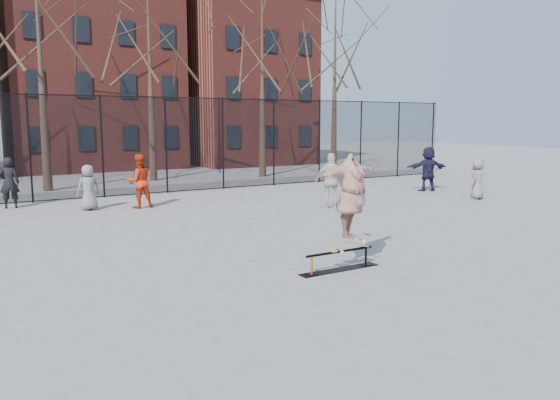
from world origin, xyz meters
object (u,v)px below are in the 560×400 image
bystander_grey (88,188)px  bystander_navy (428,169)px  bystander_extra (478,179)px  skater (351,202)px  bystander_red (139,181)px  skateboard (350,246)px  bystander_black (9,183)px  bystander_white (332,181)px  skate_rail (340,262)px

bystander_grey → bystander_navy: bearing=164.0°
bystander_grey → bystander_extra: bystander_extra is taller
bystander_grey → bystander_extra: (13.38, -5.12, 0.00)m
skater → bystander_red: bearing=74.1°
skateboard → bystander_extra: size_ratio=0.59×
skateboard → bystander_extra: bystander_extra is taller
bystander_grey → skater: bearing=99.6°
skater → bystander_navy: size_ratio=1.10×
bystander_black → bystander_red: bearing=160.3°
skateboard → bystander_navy: bystander_navy is taller
bystander_red → bystander_extra: 12.67m
skater → bystander_navy: 13.35m
bystander_grey → bystander_white: size_ratio=0.81×
bystander_black → bystander_white: size_ratio=0.92×
bystander_white → bystander_extra: bystander_white is taller
bystander_extra → bystander_black: bearing=-41.6°
bystander_black → bystander_white: bearing=158.7°
bystander_navy → skater: bearing=57.7°
bystander_red → bystander_white: bystander_white is taller
bystander_red → bystander_white: (5.60, -3.61, 0.02)m
bystander_white → bystander_red: bearing=2.2°
bystander_grey → bystander_extra: size_ratio=0.99×
skateboard → bystander_red: (-1.32, 9.99, 0.47)m
skateboard → bystander_red: 10.08m
skater → bystander_grey: bearing=82.4°
bystander_grey → bystander_black: 2.92m
skate_rail → skateboard: skateboard is taller
bystander_red → bystander_navy: bystander_navy is taller
skate_rail → skateboard: 0.41m
bystander_black → bystander_extra: (15.61, -7.00, -0.11)m
bystander_grey → bystander_white: bearing=144.9°
skate_rail → bystander_white: (4.55, 6.38, 0.80)m
bystander_black → bystander_extra: size_ratio=1.14×
skateboard → bystander_grey: 10.78m
skater → bystander_black: skater is taller
bystander_white → bystander_extra: size_ratio=1.23×
skater → skateboard: bearing=-113.5°
skateboard → bystander_grey: size_ratio=0.60×
skate_rail → bystander_grey: bearing=104.5°
bystander_white → bystander_navy: 6.58m
bystander_grey → bystander_extra: bearing=152.8°
skater → bystander_extra: bearing=3.2°
bystander_navy → bystander_red: bearing=11.5°
skateboard → bystander_black: bearing=112.9°
bystander_red → bystander_extra: bearing=157.6°
bystander_black → bystander_red: 4.47m
bystander_navy → bystander_extra: 2.79m
skater → bystander_grey: 10.79m
skateboard → bystander_grey: bearing=105.9°
bystander_black → bystander_red: size_ratio=0.95×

